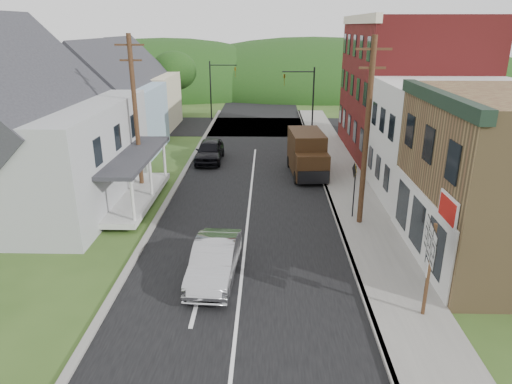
# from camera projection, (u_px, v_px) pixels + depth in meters

# --- Properties ---
(ground) EXTENTS (120.00, 120.00, 0.00)m
(ground) POSITION_uv_depth(u_px,v_px,m) (244.00, 256.00, 19.69)
(ground) COLOR #2D4719
(ground) RESTS_ON ground
(road) EXTENTS (9.00, 90.00, 0.02)m
(road) POSITION_uv_depth(u_px,v_px,m) (252.00, 182.00, 29.08)
(road) COLOR black
(road) RESTS_ON ground
(cross_road) EXTENTS (60.00, 9.00, 0.02)m
(cross_road) POSITION_uv_depth(u_px,v_px,m) (258.00, 127.00, 45.04)
(cross_road) COLOR black
(cross_road) RESTS_ON ground
(sidewalk_right) EXTENTS (2.80, 55.00, 0.15)m
(sidewalk_right) POSITION_uv_depth(u_px,v_px,m) (350.00, 192.00, 27.03)
(sidewalk_right) COLOR slate
(sidewalk_right) RESTS_ON ground
(curb_right) EXTENTS (0.20, 55.00, 0.15)m
(curb_right) POSITION_uv_depth(u_px,v_px,m) (327.00, 192.00, 27.06)
(curb_right) COLOR slate
(curb_right) RESTS_ON ground
(curb_left) EXTENTS (0.30, 55.00, 0.12)m
(curb_left) POSITION_uv_depth(u_px,v_px,m) (173.00, 191.00, 27.29)
(curb_left) COLOR slate
(curb_left) RESTS_ON ground
(storefront_white) EXTENTS (8.00, 7.00, 6.50)m
(storefront_white) POSITION_uv_depth(u_px,v_px,m) (453.00, 143.00, 25.34)
(storefront_white) COLOR silver
(storefront_white) RESTS_ON ground
(storefront_red) EXTENTS (8.00, 12.00, 10.00)m
(storefront_red) POSITION_uv_depth(u_px,v_px,m) (408.00, 89.00, 33.66)
(storefront_red) COLOR maroon
(storefront_red) RESTS_ON ground
(house_gray) EXTENTS (10.20, 12.24, 8.35)m
(house_gray) POSITION_uv_depth(u_px,v_px,m) (23.00, 129.00, 24.16)
(house_gray) COLOR #ABAEB1
(house_gray) RESTS_ON ground
(house_blue) EXTENTS (7.14, 8.16, 7.28)m
(house_blue) POSITION_uv_depth(u_px,v_px,m) (111.00, 105.00, 34.66)
(house_blue) COLOR #8CABC0
(house_blue) RESTS_ON ground
(house_cream) EXTENTS (7.14, 8.16, 7.28)m
(house_cream) POSITION_uv_depth(u_px,v_px,m) (136.00, 90.00, 43.12)
(house_cream) COLOR beige
(house_cream) RESTS_ON ground
(utility_pole_right) EXTENTS (1.60, 0.26, 9.00)m
(utility_pole_right) POSITION_uv_depth(u_px,v_px,m) (367.00, 133.00, 21.24)
(utility_pole_right) COLOR #472D19
(utility_pole_right) RESTS_ON ground
(utility_pole_left) EXTENTS (1.60, 0.26, 9.00)m
(utility_pole_left) POSITION_uv_depth(u_px,v_px,m) (136.00, 114.00, 25.76)
(utility_pole_left) COLOR #472D19
(utility_pole_left) RESTS_ON ground
(traffic_signal_right) EXTENTS (2.87, 0.20, 6.00)m
(traffic_signal_right) POSITION_uv_depth(u_px,v_px,m) (305.00, 93.00, 40.36)
(traffic_signal_right) COLOR black
(traffic_signal_right) RESTS_ON ground
(traffic_signal_left) EXTENTS (2.87, 0.20, 6.00)m
(traffic_signal_left) POSITION_uv_depth(u_px,v_px,m) (217.00, 83.00, 47.15)
(traffic_signal_left) COLOR black
(traffic_signal_left) RESTS_ON ground
(tree_left_c) EXTENTS (5.80, 5.80, 8.41)m
(tree_left_c) POSITION_uv_depth(u_px,v_px,m) (22.00, 71.00, 36.90)
(tree_left_c) COLOR #382616
(tree_left_c) RESTS_ON ground
(tree_left_d) EXTENTS (4.80, 4.80, 6.94)m
(tree_left_d) POSITION_uv_depth(u_px,v_px,m) (174.00, 71.00, 48.29)
(tree_left_d) COLOR #382616
(tree_left_d) RESTS_ON ground
(forested_ridge) EXTENTS (90.00, 30.00, 16.00)m
(forested_ridge) POSITION_uv_depth(u_px,v_px,m) (262.00, 90.00, 71.34)
(forested_ridge) COLOR #123610
(forested_ridge) RESTS_ON ground
(silver_sedan) EXTENTS (1.84, 4.70, 1.52)m
(silver_sedan) POSITION_uv_depth(u_px,v_px,m) (215.00, 261.00, 17.71)
(silver_sedan) COLOR #9E9EA3
(silver_sedan) RESTS_ON ground
(dark_sedan) EXTENTS (1.88, 4.62, 1.57)m
(dark_sedan) POSITION_uv_depth(u_px,v_px,m) (210.00, 151.00, 33.21)
(dark_sedan) COLOR black
(dark_sedan) RESTS_ON ground
(delivery_van) EXTENTS (2.46, 5.22, 2.84)m
(delivery_van) POSITION_uv_depth(u_px,v_px,m) (307.00, 154.00, 29.94)
(delivery_van) COLOR black
(delivery_van) RESTS_ON ground
(route_sign_cluster) EXTENTS (0.39, 1.89, 3.34)m
(route_sign_cluster) POSITION_uv_depth(u_px,v_px,m) (429.00, 257.00, 14.76)
(route_sign_cluster) COLOR #472D19
(route_sign_cluster) RESTS_ON sidewalk_right
(warning_sign) EXTENTS (0.14, 0.80, 2.88)m
(warning_sign) POSITION_uv_depth(u_px,v_px,m) (354.00, 182.00, 22.79)
(warning_sign) COLOR black
(warning_sign) RESTS_ON sidewalk_right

